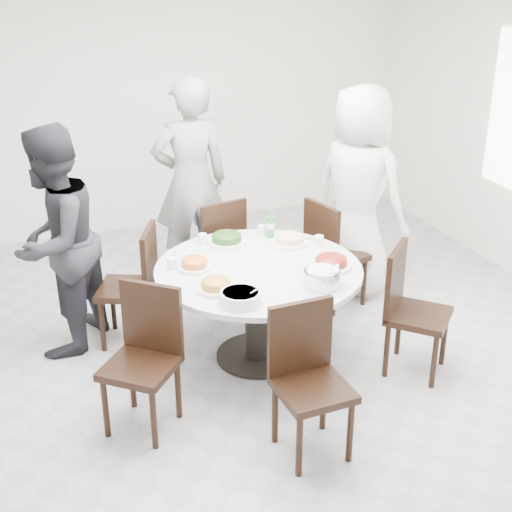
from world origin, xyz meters
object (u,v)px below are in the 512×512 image
object	(u,v)px
soup_bowl	(240,297)
dining_table	(258,313)
chair_n	(214,248)
diner_middle	(191,183)
chair_s	(313,386)
chair_se	(419,313)
rice_bowl	(322,278)
beverage_bottle	(270,224)
diner_right	(359,192)
diner_left	(55,242)
chair_ne	(337,253)
chair_nw	(127,286)
chair_sw	(140,364)

from	to	relation	value
soup_bowl	dining_table	bearing A→B (deg)	56.94
chair_n	diner_middle	size ratio (longest dim) A/B	0.50
chair_n	chair_s	world-z (taller)	same
chair_se	rice_bowl	xyz separation A→B (m)	(-0.71, 0.14, 0.33)
dining_table	rice_bowl	bearing A→B (deg)	-55.46
diner_middle	beverage_bottle	world-z (taller)	diner_middle
chair_se	soup_bowl	bearing A→B (deg)	131.49
diner_right	soup_bowl	distance (m)	2.00
dining_table	beverage_bottle	xyz separation A→B (m)	(0.30, 0.51, 0.49)
chair_n	diner_left	xyz separation A→B (m)	(-1.33, -0.36, 0.40)
chair_ne	chair_nw	xyz separation A→B (m)	(-1.81, 0.00, 0.00)
dining_table	soup_bowl	size ratio (longest dim) A/B	5.63
diner_middle	diner_left	size ratio (longest dim) A/B	1.08
chair_se	dining_table	bearing A→B (deg)	106.16
chair_sw	rice_bowl	size ratio (longest dim) A/B	3.69
chair_s	diner_right	bearing A→B (deg)	53.37
chair_n	rice_bowl	xyz separation A→B (m)	(0.30, -1.49, 0.33)
diner_middle	chair_se	bearing A→B (deg)	119.48
diner_right	diner_middle	size ratio (longest dim) A/B	0.98
chair_nw	chair_sw	bearing A→B (deg)	16.96
chair_n	diner_left	size ratio (longest dim) A/B	0.54
diner_middle	soup_bowl	world-z (taller)	diner_middle
chair_s	chair_se	xyz separation A→B (m)	(1.09, 0.56, 0.00)
chair_se	diner_right	xyz separation A→B (m)	(0.23, 1.37, 0.45)
chair_nw	rice_bowl	world-z (taller)	chair_nw
chair_ne	chair_sw	bearing A→B (deg)	105.58
beverage_bottle	diner_left	bearing A→B (deg)	173.20
chair_sw	soup_bowl	world-z (taller)	chair_sw
diner_middle	dining_table	bearing A→B (deg)	94.70
diner_left	rice_bowl	size ratio (longest dim) A/B	6.78
chair_ne	chair_n	xyz separation A→B (m)	(-0.96, 0.46, 0.00)
chair_s	chair_ne	bearing A→B (deg)	56.85
dining_table	chair_s	bearing A→B (deg)	-94.44
rice_bowl	dining_table	bearing A→B (deg)	124.54
diner_right	diner_left	distance (m)	2.57
chair_ne	chair_sw	size ratio (longest dim) A/B	1.00
diner_left	chair_s	bearing A→B (deg)	71.01
chair_se	chair_n	bearing A→B (deg)	77.63
chair_sw	rice_bowl	distance (m)	1.34
chair_n	diner_right	size ratio (longest dim) A/B	0.51
chair_s	rice_bowl	xyz separation A→B (m)	(0.38, 0.70, 0.33)
diner_right	beverage_bottle	distance (m)	0.98
chair_sw	diner_left	distance (m)	1.33
chair_nw	diner_right	bearing A→B (deg)	119.68
chair_ne	rice_bowl	size ratio (longest dim) A/B	3.69
dining_table	chair_ne	size ratio (longest dim) A/B	1.58
chair_nw	diner_left	xyz separation A→B (m)	(-0.48, 0.10, 0.40)
diner_right	chair_n	bearing A→B (deg)	50.22
chair_ne	chair_n	world-z (taller)	same
dining_table	diner_left	bearing A→B (deg)	152.27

